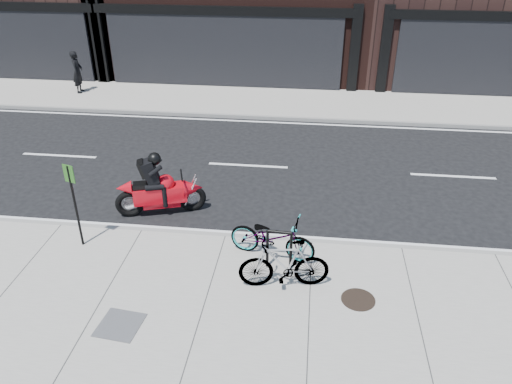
# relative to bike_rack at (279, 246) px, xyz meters

# --- Properties ---
(ground) EXTENTS (120.00, 120.00, 0.00)m
(ground) POSITION_rel_bike_rack_xyz_m (-1.32, 3.02, -0.67)
(ground) COLOR black
(ground) RESTS_ON ground
(sidewalk_near) EXTENTS (60.00, 6.00, 0.13)m
(sidewalk_near) POSITION_rel_bike_rack_xyz_m (-1.32, -1.98, -0.61)
(sidewalk_near) COLOR gray
(sidewalk_near) RESTS_ON ground
(sidewalk_far) EXTENTS (60.00, 3.50, 0.13)m
(sidewalk_far) POSITION_rel_bike_rack_xyz_m (-1.32, 10.77, -0.61)
(sidewalk_far) COLOR gray
(sidewalk_far) RESTS_ON ground
(bike_rack) EXTENTS (0.55, 0.10, 0.92)m
(bike_rack) POSITION_rel_bike_rack_xyz_m (0.00, 0.00, 0.00)
(bike_rack) COLOR black
(bike_rack) RESTS_ON sidewalk_near
(bicycle_front) EXTENTS (1.99, 1.06, 0.99)m
(bicycle_front) POSITION_rel_bike_rack_xyz_m (-0.18, 0.39, -0.04)
(bicycle_front) COLOR gray
(bicycle_front) RESTS_ON sidewalk_near
(bicycle_rear) EXTENTS (1.85, 0.77, 1.08)m
(bicycle_rear) POSITION_rel_bike_rack_xyz_m (0.14, -0.57, -0.00)
(bicycle_rear) COLOR gray
(bicycle_rear) RESTS_ON sidewalk_near
(motorcycle) EXTENTS (2.20, 0.96, 1.69)m
(motorcycle) POSITION_rel_bike_rack_xyz_m (-3.04, 2.09, 0.01)
(motorcycle) COLOR black
(motorcycle) RESTS_ON ground
(pedestrian) EXTENTS (0.49, 0.67, 1.70)m
(pedestrian) POSITION_rel_bike_rack_xyz_m (-9.19, 10.88, 0.31)
(pedestrian) COLOR black
(pedestrian) RESTS_ON sidewalk_far
(manhole_cover) EXTENTS (0.76, 0.76, 0.02)m
(manhole_cover) POSITION_rel_bike_rack_xyz_m (1.61, -0.83, -0.53)
(manhole_cover) COLOR black
(manhole_cover) RESTS_ON sidewalk_near
(utility_grate) EXTENTS (0.83, 0.83, 0.02)m
(utility_grate) POSITION_rel_bike_rack_xyz_m (-2.73, -2.03, -0.53)
(utility_grate) COLOR #474749
(utility_grate) RESTS_ON sidewalk_near
(sign_post) EXTENTS (0.26, 0.10, 1.99)m
(sign_post) POSITION_rel_bike_rack_xyz_m (-4.45, 0.32, 0.65)
(sign_post) COLOR black
(sign_post) RESTS_ON sidewalk_near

